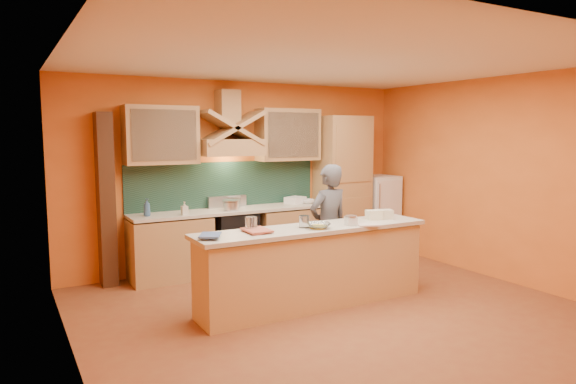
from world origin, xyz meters
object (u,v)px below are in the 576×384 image
stove (233,240)px  mixing_bowl (319,226)px  kitchen_scale (351,221)px  fridge (377,213)px  person (329,226)px

stove → mixing_bowl: 2.09m
kitchen_scale → fridge: bearing=55.7°
mixing_bowl → fridge: bearing=38.8°
stove → kitchen_scale: (0.63, -2.04, 0.55)m
stove → kitchen_scale: size_ratio=7.48×
mixing_bowl → stove: bearing=95.4°
person → kitchen_scale: bearing=72.8°
stove → kitchen_scale: kitchen_scale is taller
fridge → person: size_ratio=0.80×
person → mixing_bowl: 0.87m
person → mixing_bowl: bearing=42.1°
stove → person: (0.76, -1.38, 0.36)m
mixing_bowl → kitchen_scale: bearing=-3.4°
fridge → person: bearing=-144.6°
fridge → person: (-1.94, -1.38, 0.16)m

